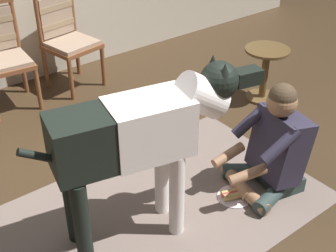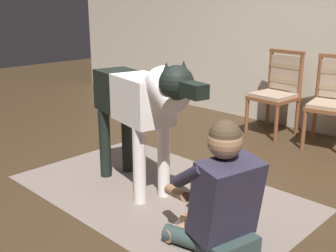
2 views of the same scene
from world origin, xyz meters
The scene contains 8 objects.
ground_plane centered at (0.00, 0.00, 0.00)m, with size 14.90×14.90×0.00m, color #3D2C1A.
back_wall centered at (0.00, 2.65, 1.30)m, with size 8.61×0.10×2.60m, color beige.
area_rug centered at (0.06, 0.12, 0.00)m, with size 2.40×1.46×0.01m, color #77675D.
dining_chair_left_of_pair centered at (-0.11, 2.27, 0.54)m, with size 0.50×0.50×0.98m.
dining_chair_right_of_pair centered at (0.56, 2.27, 0.54)m, with size 0.54×0.54×0.98m.
person_sitting_on_floor centered at (0.91, -0.17, 0.35)m, with size 0.69×0.57×0.86m.
large_dog centered at (-0.08, 0.04, 0.75)m, with size 1.49×0.49×1.14m.
hot_dog_on_plate centered at (0.62, -0.11, 0.02)m, with size 0.25×0.25×0.06m.
Camera 2 is at (2.29, -2.07, 1.51)m, focal length 44.20 mm.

